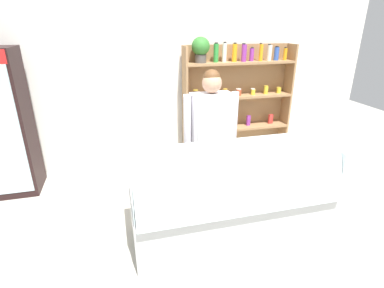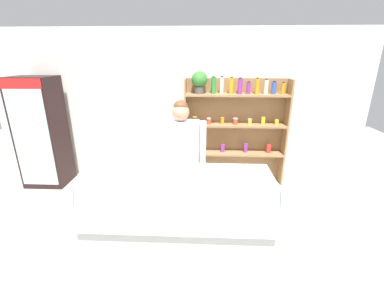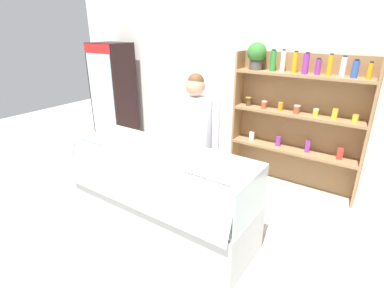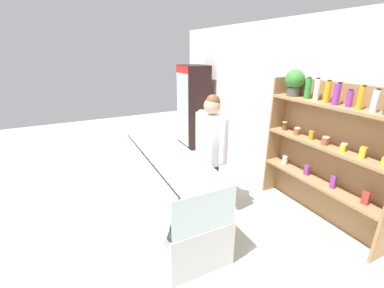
{
  "view_description": "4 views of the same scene",
  "coord_description": "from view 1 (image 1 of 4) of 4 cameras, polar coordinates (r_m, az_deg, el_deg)",
  "views": [
    {
      "loc": [
        -0.86,
        -2.51,
        2.19
      ],
      "look_at": [
        -0.11,
        0.36,
        0.98
      ],
      "focal_mm": 28.0,
      "sensor_mm": 36.0,
      "label": 1
    },
    {
      "loc": [
        0.49,
        -2.52,
        2.23
      ],
      "look_at": [
        0.35,
        0.5,
        1.19
      ],
      "focal_mm": 24.0,
      "sensor_mm": 36.0,
      "label": 2
    },
    {
      "loc": [
        2.09,
        -2.15,
        2.2
      ],
      "look_at": [
        0.25,
        0.52,
        0.91
      ],
      "focal_mm": 28.0,
      "sensor_mm": 36.0,
      "label": 3
    },
    {
      "loc": [
        3.05,
        -1.03,
        2.25
      ],
      "look_at": [
        -0.03,
        0.49,
        0.98
      ],
      "focal_mm": 24.0,
      "sensor_mm": 36.0,
      "label": 4
    }
  ],
  "objects": [
    {
      "name": "ground_plane",
      "position": [
        3.44,
        3.48,
        -17.33
      ],
      "size": [
        12.0,
        12.0,
        0.0
      ],
      "primitive_type": "plane",
      "color": "#B7B2A3"
    },
    {
      "name": "back_wall",
      "position": [
        4.8,
        -4.18,
        12.12
      ],
      "size": [
        6.8,
        0.1,
        2.7
      ],
      "primitive_type": "cube",
      "color": "white",
      "rests_on": "ground"
    },
    {
      "name": "drinks_fridge",
      "position": [
        4.59,
        -32.76,
        3.06
      ],
      "size": [
        0.7,
        0.57,
        1.92
      ],
      "color": "black",
      "rests_on": "ground"
    },
    {
      "name": "shelving_unit",
      "position": [
        4.91,
        7.87,
        9.57
      ],
      "size": [
        1.78,
        0.29,
        1.99
      ],
      "color": "#9E754C",
      "rests_on": "ground"
    },
    {
      "name": "deli_display_case",
      "position": [
        3.31,
        7.32,
        -12.49
      ],
      "size": [
        2.08,
        0.8,
        1.01
      ],
      "color": "silver",
      "rests_on": "ground"
    },
    {
      "name": "shop_clerk",
      "position": [
        3.55,
        3.63,
        2.94
      ],
      "size": [
        0.66,
        0.25,
        1.71
      ],
      "color": "#2D2D38",
      "rests_on": "ground"
    }
  ]
}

